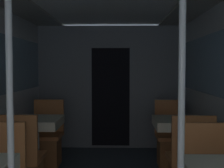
{
  "coord_description": "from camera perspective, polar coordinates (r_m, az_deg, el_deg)",
  "views": [
    {
      "loc": [
        0.15,
        -1.09,
        1.38
      ],
      "look_at": [
        0.05,
        2.87,
        1.16
      ],
      "focal_mm": 50.0,
      "sensor_mm": 36.0,
      "label": 1
    }
  ],
  "objects": [
    {
      "name": "bulkhead_far",
      "position": [
        5.29,
        -0.24,
        -0.64
      ],
      "size": [
        2.45,
        0.09,
        2.07
      ],
      "color": "slate",
      "rests_on": "ground_plane"
    },
    {
      "name": "chair_right_far_1",
      "position": [
        4.48,
        10.8,
        -11.07
      ],
      "size": [
        0.43,
        0.43,
        0.91
      ],
      "rotation": [
        0.0,
        0.0,
        3.14
      ],
      "color": "#9C5B31",
      "rests_on": "ground_plane"
    },
    {
      "name": "support_pole_left_0",
      "position": [
        2.05,
        -18.09,
        -6.7
      ],
      "size": [
        0.04,
        0.04,
        2.07
      ],
      "color": "silver",
      "rests_on": "ground_plane"
    },
    {
      "name": "dining_table_left_1",
      "position": [
        3.93,
        -13.79,
        -7.67
      ],
      "size": [
        0.6,
        0.6,
        0.76
      ],
      "color": "#4C4C51",
      "rests_on": "ground_plane"
    },
    {
      "name": "support_pole_right_0",
      "position": [
        1.97,
        12.55,
        -7.01
      ],
      "size": [
        0.04,
        0.04,
        2.07
      ],
      "color": "silver",
      "rests_on": "ground_plane"
    },
    {
      "name": "dining_table_right_1",
      "position": [
        3.87,
        12.21,
        -7.84
      ],
      "size": [
        0.6,
        0.6,
        0.76
      ],
      "color": "#4C4C51",
      "rests_on": "ground_plane"
    },
    {
      "name": "chair_left_far_1",
      "position": [
        4.53,
        -11.88,
        -10.9
      ],
      "size": [
        0.43,
        0.43,
        0.91
      ],
      "rotation": [
        0.0,
        0.0,
        3.14
      ],
      "color": "#9C5B31",
      "rests_on": "ground_plane"
    }
  ]
}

